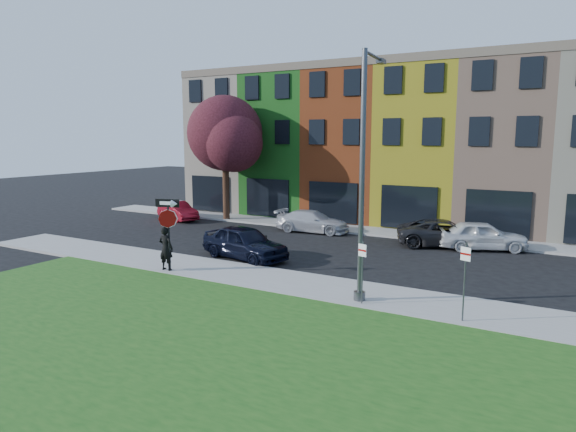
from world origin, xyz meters
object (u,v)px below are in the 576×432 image
Objects in this scene: stop_sign at (168,220)px; street_lamp at (364,177)px; man at (166,248)px; sedan_near at (245,242)px.

street_lamp is at bearing -14.40° from stop_sign.
street_lamp is at bearing -179.47° from man.
sedan_near is at bearing 150.45° from street_lamp.
man is (-0.19, 0.02, -1.23)m from stop_sign.
man is at bearing 156.27° from stop_sign.
stop_sign is 1.25m from man.
street_lamp is (8.42, 0.53, 2.08)m from stop_sign.
man reaches higher than sedan_near.
street_lamp reaches higher than stop_sign.
stop_sign is 8.69m from street_lamp.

